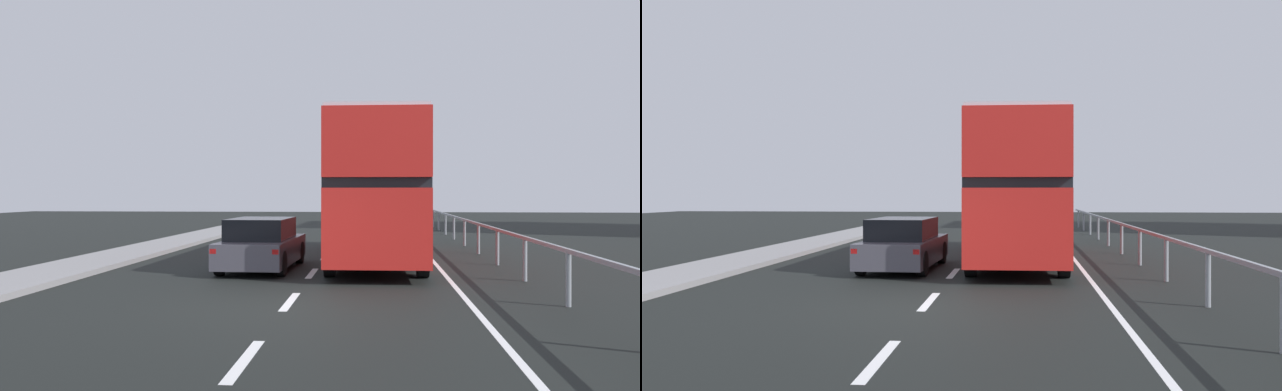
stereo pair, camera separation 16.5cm
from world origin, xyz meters
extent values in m
cube|color=black|center=(0.00, 0.00, -0.05)|extent=(74.05, 120.00, 0.10)
cube|color=silver|center=(0.00, -4.04, 0.00)|extent=(0.16, 2.13, 0.01)
cube|color=silver|center=(0.00, 0.41, 0.00)|extent=(0.16, 2.13, 0.01)
cube|color=silver|center=(0.00, 4.85, 0.00)|extent=(0.16, 2.13, 0.01)
cube|color=silver|center=(0.00, 9.30, 0.00)|extent=(0.16, 2.13, 0.01)
cube|color=silver|center=(0.00, 13.75, 0.00)|extent=(0.16, 2.13, 0.01)
cube|color=silver|center=(0.00, 18.20, 0.00)|extent=(0.16, 2.13, 0.01)
cube|color=silver|center=(0.00, 22.64, 0.00)|extent=(0.16, 2.13, 0.01)
cube|color=silver|center=(0.00, 27.09, 0.00)|extent=(0.16, 2.13, 0.01)
cube|color=silver|center=(3.39, 9.00, 0.00)|extent=(0.12, 46.00, 0.01)
cube|color=gray|center=(5.14, 9.00, 1.02)|extent=(0.08, 42.00, 0.08)
cylinder|color=gray|center=(5.14, 0.25, 0.51)|extent=(0.10, 0.10, 1.02)
cylinder|color=gray|center=(5.14, 3.75, 0.51)|extent=(0.10, 0.10, 1.02)
cylinder|color=gray|center=(5.14, 7.25, 0.51)|extent=(0.10, 0.10, 1.02)
cylinder|color=gray|center=(5.14, 10.75, 0.51)|extent=(0.10, 0.10, 1.02)
cylinder|color=gray|center=(5.14, 14.25, 0.51)|extent=(0.10, 0.10, 1.02)
cylinder|color=gray|center=(5.14, 17.75, 0.51)|extent=(0.10, 0.10, 1.02)
cylinder|color=gray|center=(5.14, 21.25, 0.51)|extent=(0.10, 0.10, 1.02)
cylinder|color=gray|center=(5.14, 24.75, 0.51)|extent=(0.10, 0.10, 1.02)
cylinder|color=gray|center=(5.14, 28.25, 0.51)|extent=(0.10, 0.10, 1.02)
cube|color=red|center=(1.61, 8.34, 1.27)|extent=(2.58, 11.40, 1.84)
cube|color=black|center=(1.61, 8.34, 2.31)|extent=(2.59, 10.94, 0.24)
cube|color=red|center=(1.61, 8.34, 3.24)|extent=(2.58, 11.40, 1.60)
cube|color=silver|center=(1.61, 8.34, 4.09)|extent=(2.53, 11.17, 0.10)
cube|color=black|center=(1.57, 14.01, 1.36)|extent=(2.24, 0.06, 1.29)
cube|color=yellow|center=(1.57, 14.01, 3.64)|extent=(1.49, 0.05, 0.28)
cylinder|color=black|center=(0.43, 12.62, 0.50)|extent=(0.29, 1.00, 1.00)
cylinder|color=black|center=(2.72, 12.64, 0.50)|extent=(0.29, 1.00, 1.00)
cylinder|color=black|center=(0.50, 4.24, 0.50)|extent=(0.29, 1.00, 1.00)
cylinder|color=black|center=(2.79, 4.26, 0.50)|extent=(0.29, 1.00, 1.00)
cube|color=#4B4953|center=(-1.43, 5.75, 0.51)|extent=(1.88, 4.57, 0.65)
cube|color=black|center=(-1.44, 5.52, 1.11)|extent=(1.60, 2.53, 0.56)
cube|color=red|center=(-2.27, 3.54, 0.67)|extent=(0.16, 0.07, 0.12)
cube|color=red|center=(-0.74, 3.49, 0.67)|extent=(0.16, 0.07, 0.12)
cylinder|color=black|center=(-2.17, 7.33, 0.32)|extent=(0.22, 0.65, 0.64)
cylinder|color=black|center=(-0.60, 7.28, 0.32)|extent=(0.22, 0.65, 0.64)
cylinder|color=black|center=(-2.27, 4.21, 0.32)|extent=(0.22, 0.65, 0.64)
cylinder|color=black|center=(-0.70, 4.16, 0.32)|extent=(0.22, 0.65, 0.64)
camera|label=1|loc=(1.61, -12.13, 2.08)|focal=37.18mm
camera|label=2|loc=(1.78, -12.12, 2.08)|focal=37.18mm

